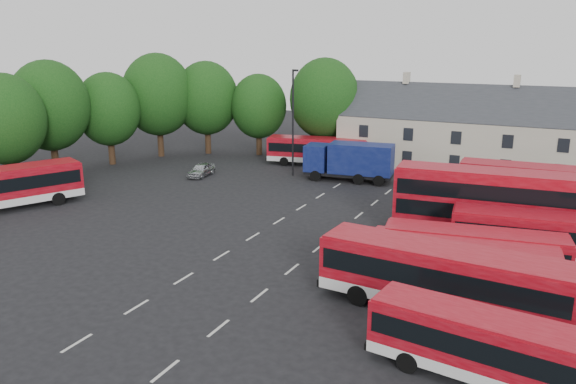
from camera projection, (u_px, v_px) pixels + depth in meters
name	position (u px, v px, depth m)	size (l,w,h in m)	color
ground	(238.00, 246.00, 37.49)	(140.00, 140.00, 0.00)	black
lane_markings	(285.00, 242.00, 38.14)	(5.15, 33.80, 0.01)	beige
treeline	(166.00, 103.00, 61.40)	(29.92, 32.59, 12.01)	black
terrace_houses	(511.00, 137.00, 56.45)	(35.70, 7.13, 10.06)	beige
bus_row_a	(498.00, 346.00, 21.83)	(10.32, 3.52, 2.86)	silver
bus_row_b	(442.00, 275.00, 27.67)	(12.40, 3.62, 3.46)	silver
bus_row_c	(461.00, 260.00, 30.51)	(10.08, 3.27, 2.80)	silver
bus_row_d	(474.00, 249.00, 32.03)	(10.33, 3.87, 2.85)	silver
bus_row_e	(547.00, 235.00, 33.91)	(11.36, 3.90, 3.15)	silver
bus_dd_south	(486.00, 201.00, 37.77)	(12.26, 3.84, 4.94)	silver
bus_dd_north	(538.00, 192.00, 40.77)	(11.22, 3.10, 4.56)	silver
bus_west	(1.00, 186.00, 44.82)	(7.58, 12.20, 3.44)	silver
bus_north	(317.00, 149.00, 61.40)	(11.15, 4.82, 3.07)	silver
box_truck	(350.00, 160.00, 54.42)	(8.78, 3.73, 3.72)	black
silver_car	(201.00, 170.00, 56.67)	(1.59, 3.95, 1.34)	#B6B9BE
lamppost	(293.00, 120.00, 55.64)	(0.73, 0.47, 10.60)	black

